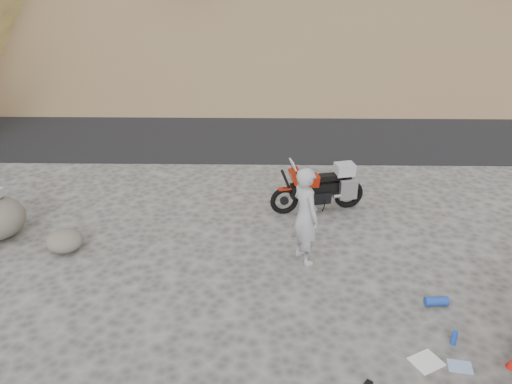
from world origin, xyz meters
TOP-DOWN VIEW (x-y plane):
  - ground at (0.00, 0.00)m, footprint 140.00×140.00m
  - road at (0.00, 9.00)m, footprint 120.00×7.00m
  - motorcycle at (0.19, 2.90)m, footprint 2.16×0.92m
  - man at (-0.35, 0.86)m, footprint 0.73×0.83m
  - small_rock at (-5.02, 1.12)m, footprint 0.88×0.84m
  - gear_white_cloth at (1.26, -1.75)m, footprint 0.54×0.52m
  - gear_blue_mat at (1.79, -0.46)m, footprint 0.39×0.17m
  - gear_bottle at (1.77, -1.38)m, footprint 0.10×0.10m
  - gear_funnel at (2.43, -1.84)m, footprint 0.16×0.16m
  - gear_glove_b at (0.33, -2.19)m, footprint 0.15×0.15m
  - gear_blue_cloth at (1.71, -1.84)m, footprint 0.37×0.30m

SIDE VIEW (x-z plane):
  - ground at x=0.00m, z-range 0.00..0.00m
  - road at x=0.00m, z-range -0.03..0.03m
  - man at x=-0.35m, z-range -0.96..0.96m
  - gear_blue_cloth at x=1.71m, z-range 0.00..0.01m
  - gear_white_cloth at x=1.26m, z-range 0.00..0.01m
  - gear_glove_b at x=0.33m, z-range 0.00..0.04m
  - gear_blue_mat at x=1.79m, z-range 0.00..0.15m
  - gear_funnel at x=2.43m, z-range 0.00..0.18m
  - gear_bottle at x=1.77m, z-range 0.00..0.24m
  - small_rock at x=-5.02m, z-range 0.00..0.43m
  - motorcycle at x=0.19m, z-range -0.10..1.21m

